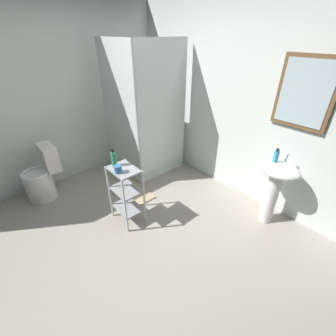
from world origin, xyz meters
The scene contains 12 objects.
ground_plane centered at (0.00, 0.00, -0.01)m, with size 4.20×4.20×0.02m, color #9E9588.
wall_back centered at (0.01, 1.85, 1.25)m, with size 4.20×0.14×2.50m.
wall_left centered at (-1.85, 0.00, 1.25)m, with size 0.10×4.20×2.50m, color silver.
shower_stall centered at (-1.18, 1.17, 0.46)m, with size 0.92×0.92×2.00m.
pedestal_sink centered at (0.86, 1.52, 0.58)m, with size 0.46×0.37×0.81m.
sink_faucet centered at (0.86, 1.64, 0.86)m, with size 0.03×0.03×0.10m, color silver.
toilet centered at (-1.48, -0.39, 0.31)m, with size 0.37×0.49×0.76m.
storage_cart centered at (-0.31, 0.25, 0.44)m, with size 0.38×0.28×0.74m.
hand_soap_bottle centered at (0.78, 1.54, 0.88)m, with size 0.05×0.05×0.16m.
body_wash_bottle_green centered at (-0.44, 0.21, 0.83)m, with size 0.06×0.06×0.21m.
rinse_cup centered at (-0.28, 0.17, 0.78)m, with size 0.08×0.08×0.09m, color #3870B2.
bath_mat centered at (-0.71, 0.57, 0.01)m, with size 0.60×0.40×0.02m, color tan.
Camera 1 is at (1.65, -0.82, 2.06)m, focal length 24.33 mm.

